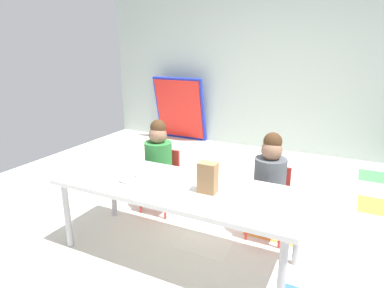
{
  "coord_description": "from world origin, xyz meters",
  "views": [
    {
      "loc": [
        0.97,
        -2.7,
        1.59
      ],
      "look_at": [
        -0.13,
        -0.47,
        0.84
      ],
      "focal_mm": 31.07,
      "sensor_mm": 36.0,
      "label": 1
    }
  ],
  "objects_px": {
    "paper_bag_brown": "(208,178)",
    "paper_plate_center_table": "(166,176)",
    "seated_child_near_camera": "(159,157)",
    "seated_child_middle_seat": "(270,176)",
    "paper_plate_near_edge": "(127,181)",
    "donut_powdered_loose": "(141,173)",
    "donut_powdered_on_plate": "(127,179)",
    "craft_table": "(177,191)",
    "folded_activity_table": "(180,109)"
  },
  "relations": [
    {
      "from": "seated_child_near_camera",
      "to": "paper_plate_near_edge",
      "type": "distance_m",
      "value": 0.71
    },
    {
      "from": "paper_plate_center_table",
      "to": "donut_powdered_loose",
      "type": "height_order",
      "value": "donut_powdered_loose"
    },
    {
      "from": "folded_activity_table",
      "to": "donut_powdered_loose",
      "type": "height_order",
      "value": "folded_activity_table"
    },
    {
      "from": "craft_table",
      "to": "folded_activity_table",
      "type": "bearing_deg",
      "value": 117.91
    },
    {
      "from": "paper_plate_center_table",
      "to": "donut_powdered_loose",
      "type": "distance_m",
      "value": 0.2
    },
    {
      "from": "paper_plate_near_edge",
      "to": "donut_powdered_loose",
      "type": "xyz_separation_m",
      "value": [
        0.02,
        0.16,
        0.01
      ]
    },
    {
      "from": "seated_child_middle_seat",
      "to": "folded_activity_table",
      "type": "height_order",
      "value": "folded_activity_table"
    },
    {
      "from": "folded_activity_table",
      "to": "paper_plate_center_table",
      "type": "relative_size",
      "value": 6.04
    },
    {
      "from": "seated_child_near_camera",
      "to": "seated_child_middle_seat",
      "type": "height_order",
      "value": "same"
    },
    {
      "from": "seated_child_near_camera",
      "to": "seated_child_middle_seat",
      "type": "xyz_separation_m",
      "value": [
        1.07,
        -0.0,
        0.0
      ]
    },
    {
      "from": "craft_table",
      "to": "paper_plate_center_table",
      "type": "height_order",
      "value": "paper_plate_center_table"
    },
    {
      "from": "seated_child_middle_seat",
      "to": "donut_powdered_loose",
      "type": "height_order",
      "value": "seated_child_middle_seat"
    },
    {
      "from": "craft_table",
      "to": "paper_plate_near_edge",
      "type": "distance_m",
      "value": 0.39
    },
    {
      "from": "seated_child_middle_seat",
      "to": "donut_powdered_on_plate",
      "type": "distance_m",
      "value": 1.16
    },
    {
      "from": "folded_activity_table",
      "to": "donut_powdered_loose",
      "type": "bearing_deg",
      "value": -67.28
    },
    {
      "from": "paper_plate_near_edge",
      "to": "donut_powdered_on_plate",
      "type": "bearing_deg",
      "value": 0.0
    },
    {
      "from": "paper_bag_brown",
      "to": "paper_plate_center_table",
      "type": "relative_size",
      "value": 1.22
    },
    {
      "from": "donut_powdered_on_plate",
      "to": "donut_powdered_loose",
      "type": "distance_m",
      "value": 0.16
    },
    {
      "from": "paper_plate_near_edge",
      "to": "donut_powdered_on_plate",
      "type": "xyz_separation_m",
      "value": [
        0.0,
        0.0,
        0.02
      ]
    },
    {
      "from": "seated_child_near_camera",
      "to": "paper_plate_center_table",
      "type": "xyz_separation_m",
      "value": [
        0.35,
        -0.46,
        0.04
      ]
    },
    {
      "from": "paper_plate_near_edge",
      "to": "donut_powdered_loose",
      "type": "relative_size",
      "value": 1.59
    },
    {
      "from": "seated_child_middle_seat",
      "to": "paper_plate_center_table",
      "type": "height_order",
      "value": "seated_child_middle_seat"
    },
    {
      "from": "seated_child_near_camera",
      "to": "paper_plate_near_edge",
      "type": "xyz_separation_m",
      "value": [
        0.15,
        -0.69,
        0.04
      ]
    },
    {
      "from": "paper_bag_brown",
      "to": "donut_powdered_on_plate",
      "type": "distance_m",
      "value": 0.63
    },
    {
      "from": "craft_table",
      "to": "seated_child_middle_seat",
      "type": "height_order",
      "value": "seated_child_middle_seat"
    },
    {
      "from": "seated_child_middle_seat",
      "to": "paper_bag_brown",
      "type": "bearing_deg",
      "value": -117.31
    },
    {
      "from": "seated_child_middle_seat",
      "to": "donut_powdered_loose",
      "type": "distance_m",
      "value": 1.05
    },
    {
      "from": "paper_bag_brown",
      "to": "paper_plate_center_table",
      "type": "bearing_deg",
      "value": 162.78
    },
    {
      "from": "craft_table",
      "to": "folded_activity_table",
      "type": "relative_size",
      "value": 1.71
    },
    {
      "from": "seated_child_middle_seat",
      "to": "donut_powdered_loose",
      "type": "xyz_separation_m",
      "value": [
        -0.9,
        -0.53,
        0.06
      ]
    },
    {
      "from": "folded_activity_table",
      "to": "paper_bag_brown",
      "type": "bearing_deg",
      "value": -58.53
    },
    {
      "from": "paper_plate_near_edge",
      "to": "paper_bag_brown",
      "type": "bearing_deg",
      "value": 9.09
    },
    {
      "from": "paper_bag_brown",
      "to": "donut_powdered_on_plate",
      "type": "height_order",
      "value": "paper_bag_brown"
    },
    {
      "from": "seated_child_near_camera",
      "to": "folded_activity_table",
      "type": "height_order",
      "value": "folded_activity_table"
    },
    {
      "from": "paper_plate_near_edge",
      "to": "donut_powdered_on_plate",
      "type": "height_order",
      "value": "donut_powdered_on_plate"
    },
    {
      "from": "seated_child_near_camera",
      "to": "paper_bag_brown",
      "type": "xyz_separation_m",
      "value": [
        0.77,
        -0.59,
        0.15
      ]
    },
    {
      "from": "paper_bag_brown",
      "to": "donut_powdered_loose",
      "type": "distance_m",
      "value": 0.61
    },
    {
      "from": "paper_bag_brown",
      "to": "paper_plate_center_table",
      "type": "distance_m",
      "value": 0.45
    },
    {
      "from": "seated_child_near_camera",
      "to": "donut_powdered_loose",
      "type": "distance_m",
      "value": 0.56
    },
    {
      "from": "paper_plate_near_edge",
      "to": "seated_child_near_camera",
      "type": "bearing_deg",
      "value": 101.99
    },
    {
      "from": "seated_child_middle_seat",
      "to": "paper_plate_near_edge",
      "type": "xyz_separation_m",
      "value": [
        -0.92,
        -0.69,
        0.04
      ]
    },
    {
      "from": "paper_plate_center_table",
      "to": "donut_powdered_on_plate",
      "type": "relative_size",
      "value": 1.46
    },
    {
      "from": "paper_bag_brown",
      "to": "donut_powdered_on_plate",
      "type": "bearing_deg",
      "value": -170.91
    },
    {
      "from": "seated_child_near_camera",
      "to": "folded_activity_table",
      "type": "distance_m",
      "value": 2.61
    },
    {
      "from": "craft_table",
      "to": "paper_bag_brown",
      "type": "xyz_separation_m",
      "value": [
        0.25,
        -0.02,
        0.16
      ]
    },
    {
      "from": "seated_child_middle_seat",
      "to": "seated_child_near_camera",
      "type": "bearing_deg",
      "value": 180.0
    },
    {
      "from": "paper_plate_center_table",
      "to": "craft_table",
      "type": "bearing_deg",
      "value": -35.14
    },
    {
      "from": "donut_powdered_loose",
      "to": "paper_plate_center_table",
      "type": "bearing_deg",
      "value": 20.27
    },
    {
      "from": "paper_plate_near_edge",
      "to": "donut_powdered_loose",
      "type": "distance_m",
      "value": 0.16
    },
    {
      "from": "craft_table",
      "to": "donut_powdered_on_plate",
      "type": "bearing_deg",
      "value": -162.54
    }
  ]
}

